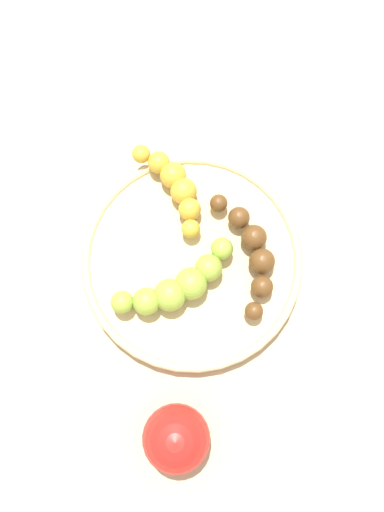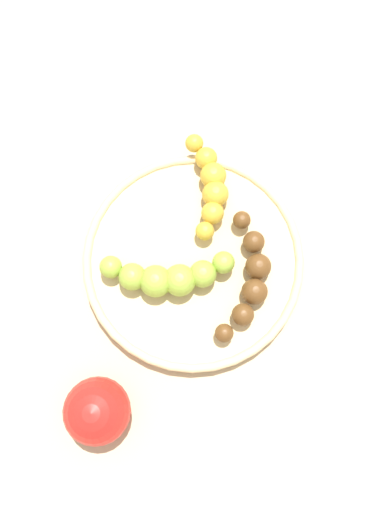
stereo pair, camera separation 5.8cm
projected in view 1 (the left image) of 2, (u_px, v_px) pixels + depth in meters
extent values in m
plane|color=tan|center=(192.00, 263.00, 0.62)|extent=(2.40, 2.40, 0.00)
cylinder|color=#D1B784|center=(192.00, 261.00, 0.61)|extent=(0.26, 0.26, 0.02)
torus|color=#D1B784|center=(192.00, 260.00, 0.60)|extent=(0.26, 0.26, 0.01)
sphere|color=#8CAD38|center=(122.00, 302.00, 0.57)|extent=(0.03, 0.03, 0.03)
sphere|color=#8CAD38|center=(146.00, 301.00, 0.57)|extent=(0.03, 0.03, 0.03)
sphere|color=#8CAD38|center=(170.00, 295.00, 0.57)|extent=(0.04, 0.04, 0.04)
sphere|color=#8CAD38|center=(191.00, 284.00, 0.58)|extent=(0.04, 0.04, 0.04)
sphere|color=#8CAD38|center=(209.00, 268.00, 0.58)|extent=(0.03, 0.03, 0.03)
sphere|color=#8CAD38|center=(222.00, 249.00, 0.58)|extent=(0.03, 0.03, 0.03)
sphere|color=#593819|center=(254.00, 311.00, 0.57)|extent=(0.02, 0.02, 0.02)
sphere|color=#593819|center=(262.00, 287.00, 0.58)|extent=(0.03, 0.03, 0.03)
sphere|color=#593819|center=(262.00, 261.00, 0.58)|extent=(0.03, 0.03, 0.03)
sphere|color=#593819|center=(254.00, 238.00, 0.59)|extent=(0.03, 0.03, 0.03)
sphere|color=#593819|center=(239.00, 218.00, 0.60)|extent=(0.03, 0.03, 0.03)
sphere|color=#593819|center=(219.00, 203.00, 0.60)|extent=(0.02, 0.02, 0.02)
sphere|color=gold|center=(191.00, 229.00, 0.59)|extent=(0.02, 0.02, 0.02)
sphere|color=gold|center=(190.00, 209.00, 0.60)|extent=(0.03, 0.03, 0.03)
sphere|color=gold|center=(184.00, 191.00, 0.60)|extent=(0.03, 0.03, 0.03)
sphere|color=gold|center=(173.00, 175.00, 0.61)|extent=(0.03, 0.03, 0.03)
sphere|color=gold|center=(159.00, 163.00, 0.61)|extent=(0.03, 0.03, 0.03)
sphere|color=gold|center=(142.00, 154.00, 0.61)|extent=(0.02, 0.02, 0.02)
sphere|color=red|center=(176.00, 439.00, 0.54)|extent=(0.07, 0.07, 0.07)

